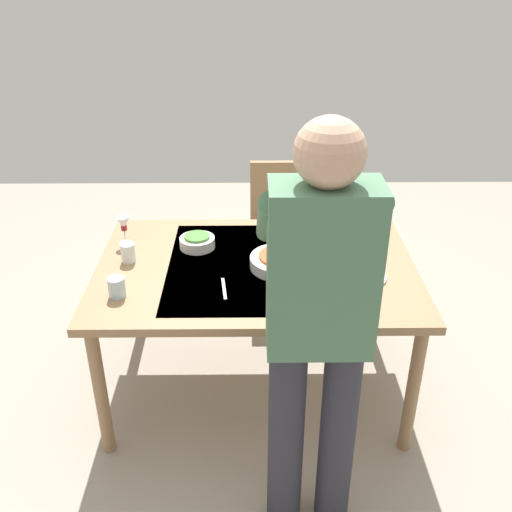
# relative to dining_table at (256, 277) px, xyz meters

# --- Properties ---
(ground_plane) EXTENTS (6.00, 6.00, 0.00)m
(ground_plane) POSITION_rel_dining_table_xyz_m (0.00, 0.00, -0.68)
(ground_plane) COLOR #9E9384
(dining_table) EXTENTS (1.54, 1.05, 0.75)m
(dining_table) POSITION_rel_dining_table_xyz_m (0.00, 0.00, 0.00)
(dining_table) COLOR #93704C
(dining_table) RESTS_ON ground_plane
(chair_near) EXTENTS (0.40, 0.40, 0.91)m
(chair_near) POSITION_rel_dining_table_xyz_m (-0.17, -0.91, -0.15)
(chair_near) COLOR brown
(chair_near) RESTS_ON ground_plane
(person_server) EXTENTS (0.42, 0.61, 1.69)m
(person_server) POSITION_rel_dining_table_xyz_m (-0.21, 0.79, 0.29)
(person_server) COLOR #2D2D38
(person_server) RESTS_ON ground_plane
(wine_bottle) EXTENTS (0.07, 0.07, 0.30)m
(wine_bottle) POSITION_rel_dining_table_xyz_m (-0.14, 0.29, 0.18)
(wine_bottle) COLOR black
(wine_bottle) RESTS_ON dining_table
(wine_glass_left) EXTENTS (0.07, 0.07, 0.15)m
(wine_glass_left) POSITION_rel_dining_table_xyz_m (0.68, -0.24, 0.17)
(wine_glass_left) COLOR white
(wine_glass_left) RESTS_ON dining_table
(water_cup_near_left) EXTENTS (0.08, 0.08, 0.10)m
(water_cup_near_left) POSITION_rel_dining_table_xyz_m (-0.18, -0.36, 0.12)
(water_cup_near_left) COLOR silver
(water_cup_near_left) RESTS_ON dining_table
(water_cup_near_right) EXTENTS (0.07, 0.07, 0.10)m
(water_cup_near_right) POSITION_rel_dining_table_xyz_m (0.62, -0.04, 0.12)
(water_cup_near_right) COLOR silver
(water_cup_near_right) RESTS_ON dining_table
(water_cup_far_left) EXTENTS (0.08, 0.08, 0.09)m
(water_cup_far_left) POSITION_rel_dining_table_xyz_m (0.61, 0.27, 0.11)
(water_cup_far_left) COLOR silver
(water_cup_far_left) RESTS_ON dining_table
(serving_bowl_pasta) EXTENTS (0.30, 0.30, 0.07)m
(serving_bowl_pasta) POSITION_rel_dining_table_xyz_m (-0.12, 0.02, 0.10)
(serving_bowl_pasta) COLOR white
(serving_bowl_pasta) RESTS_ON dining_table
(side_bowl_salad) EXTENTS (0.18, 0.18, 0.07)m
(side_bowl_salad) POSITION_rel_dining_table_xyz_m (0.30, -0.19, 0.10)
(side_bowl_salad) COLOR white
(side_bowl_salad) RESTS_ON dining_table
(dinner_plate_near) EXTENTS (0.23, 0.23, 0.01)m
(dinner_plate_near) POSITION_rel_dining_table_xyz_m (-0.49, 0.12, 0.07)
(dinner_plate_near) COLOR white
(dinner_plate_near) RESTS_ON dining_table
(dinner_plate_far) EXTENTS (0.23, 0.23, 0.01)m
(dinner_plate_far) POSITION_rel_dining_table_xyz_m (-0.42, -0.15, 0.07)
(dinner_plate_far) COLOR white
(dinner_plate_far) RESTS_ON dining_table
(table_fork) EXTENTS (0.03, 0.18, 0.00)m
(table_fork) POSITION_rel_dining_table_xyz_m (0.15, 0.22, 0.07)
(table_fork) COLOR silver
(table_fork) RESTS_ON dining_table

